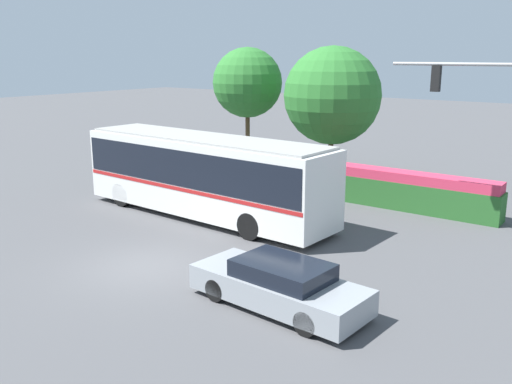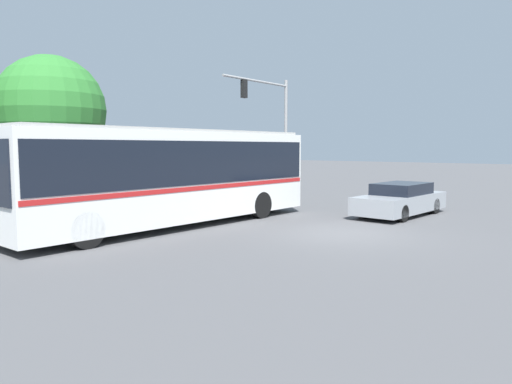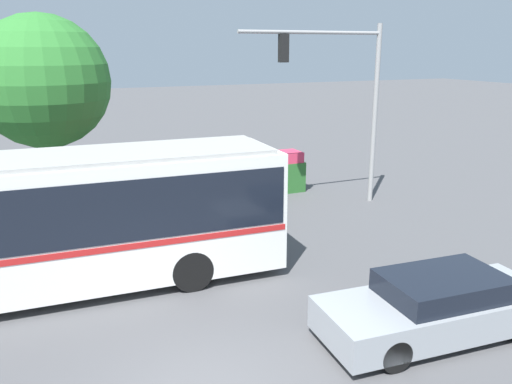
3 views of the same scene
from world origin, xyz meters
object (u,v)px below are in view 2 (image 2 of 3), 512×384
sedan_foreground (400,200)px  street_tree_centre (51,110)px  traffic_light_pole (273,118)px  city_bus (172,171)px

sedan_foreground → street_tree_centre: (-6.38, 14.16, 3.77)m
sedan_foreground → street_tree_centre: bearing=-61.8°
traffic_light_pole → street_tree_centre: size_ratio=0.94×
city_bus → street_tree_centre: size_ratio=1.69×
traffic_light_pole → sedan_foreground: bearing=69.1°
traffic_light_pole → city_bus: bearing=17.6°
city_bus → traffic_light_pole: 11.21m
street_tree_centre → city_bus: bearing=-95.1°
sedan_foreground → city_bus: bearing=-32.0°
city_bus → street_tree_centre: street_tree_centre is taller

